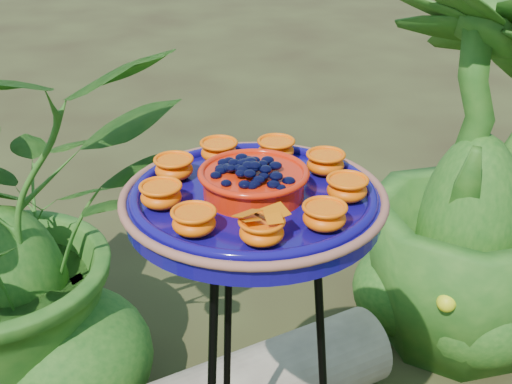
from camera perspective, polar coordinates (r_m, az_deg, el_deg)
tripod_stand at (r=1.30m, az=-0.16°, el=-14.05°), size 0.36×0.36×0.79m
feeder_dish at (r=1.11m, az=-0.19°, el=-0.35°), size 0.50×0.50×0.09m
driftwood_log at (r=1.85m, az=1.28°, el=-14.92°), size 0.64×0.43×0.20m
shrub_back_left at (r=1.82m, az=-19.67°, el=-2.80°), size 1.09×1.03×0.96m
shrub_back_right at (r=1.97m, az=17.31°, el=1.40°), size 0.83×0.83×1.06m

